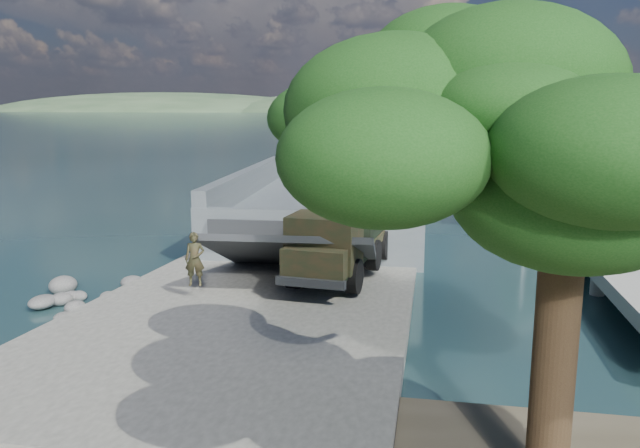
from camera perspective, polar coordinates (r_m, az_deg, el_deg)
The scene contains 11 objects.
ground at distance 20.59m, azimuth -5.90°, elevation -8.01°, with size 1400.00×1400.00×0.00m, color #163635.
boat_ramp at distance 19.60m, azimuth -6.73°, elevation -8.24°, with size 10.00×18.00×0.50m, color slate.
shoreline_rocks at distance 23.45m, azimuth -20.34°, elevation -6.28°, with size 3.20×5.60×0.90m, color #545452, non-canonical shape.
distant_headlands at distance 580.42m, azimuth 15.00°, elevation 9.86°, with size 1000.00×240.00×48.00m, color #304C30, non-canonical shape.
pier at distance 38.51m, azimuth 21.46°, elevation 2.60°, with size 6.40×44.00×6.10m.
landing_craft at distance 40.90m, azimuth 1.83°, elevation 2.82°, with size 11.54×38.08×11.17m.
military_truck at distance 23.09m, azimuth 2.23°, elevation -0.16°, with size 3.16×7.70×3.47m.
soldier at distance 20.53m, azimuth -11.33°, elevation -4.23°, with size 0.64×0.42×1.74m, color #23301A.
sailboat_near at distance 50.97m, azimuth 24.52°, elevation 2.78°, with size 1.85×5.11×6.11m.
sailboat_far at distance 56.55m, azimuth 25.37°, elevation 3.44°, with size 2.04×5.52×6.58m.
overhang_tree at distance 10.35m, azimuth 18.32°, elevation 8.32°, with size 8.63×7.95×7.84m.
Camera 1 is at (5.55, -18.68, 6.65)m, focal length 35.00 mm.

